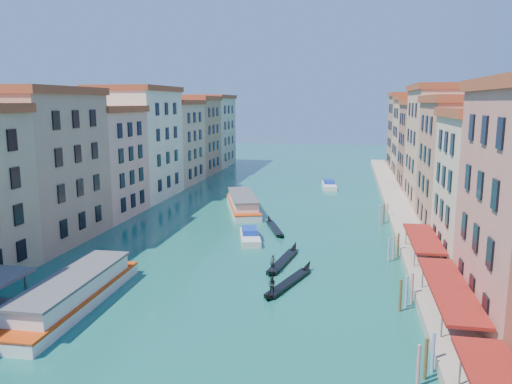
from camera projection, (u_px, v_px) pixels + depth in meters
left_bank_palazzos at (123, 150)px, 88.53m from camera, size 12.80×128.40×21.00m
right_bank_palazzos at (455, 156)px, 78.61m from camera, size 12.80×128.40×21.00m
quay at (399, 211)px, 81.72m from camera, size 4.00×140.00×1.00m
restaurant_awnings at (451, 290)px, 40.63m from camera, size 3.20×44.55×3.12m
mooring_poles_right at (403, 282)px, 47.10m from camera, size 1.44×54.24×3.20m
vaporetto_near at (73, 292)px, 44.72m from camera, size 4.66×18.91×2.80m
vaporetto_far at (243, 203)px, 84.26m from camera, size 9.62×18.85×2.74m
gondola_fore at (283, 260)px, 56.68m from camera, size 2.71×11.59×2.32m
gondola_right at (288, 281)px, 49.77m from camera, size 4.41×11.02×2.26m
gondola_far at (274, 227)px, 71.67m from camera, size 4.38×10.69×1.56m
motorboat_mid at (250, 236)px, 66.02m from camera, size 4.27×7.98×1.58m
motorboat_far at (329, 185)px, 106.33m from camera, size 3.59×8.28×1.66m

